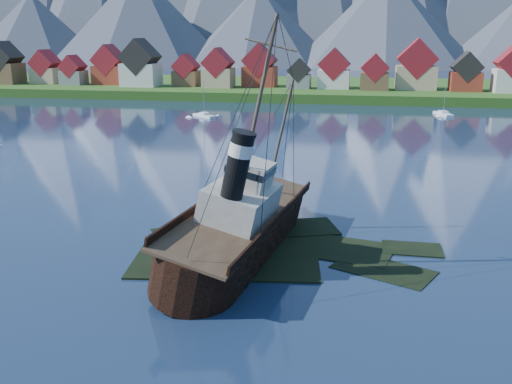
# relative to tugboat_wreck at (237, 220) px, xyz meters

# --- Properties ---
(ground) EXTENTS (1400.00, 1400.00, 0.00)m
(ground) POSITION_rel_tugboat_wreck_xyz_m (2.64, -1.68, -3.12)
(ground) COLOR #172640
(ground) RESTS_ON ground
(shoal) EXTENTS (31.71, 21.24, 1.14)m
(shoal) POSITION_rel_tugboat_wreck_xyz_m (4.42, 0.47, -3.47)
(shoal) COLOR black
(shoal) RESTS_ON ground
(shore_bank) EXTENTS (600.00, 80.00, 3.20)m
(shore_bank) POSITION_rel_tugboat_wreck_xyz_m (2.64, 168.32, -3.12)
(shore_bank) COLOR #244614
(shore_bank) RESTS_ON ground
(seawall) EXTENTS (600.00, 2.50, 2.00)m
(seawall) POSITION_rel_tugboat_wreck_xyz_m (2.64, 130.32, -3.12)
(seawall) COLOR #3F3D38
(seawall) RESTS_ON ground
(town) EXTENTS (250.96, 16.69, 17.30)m
(town) POSITION_rel_tugboat_wreck_xyz_m (-30.48, 150.50, 5.87)
(town) COLOR maroon
(town) RESTS_ON ground
(tugboat_wreck) EXTENTS (7.29, 31.39, 24.88)m
(tugboat_wreck) POSITION_rel_tugboat_wreck_xyz_m (0.00, 0.00, 0.00)
(tugboat_wreck) COLOR black
(tugboat_wreck) RESTS_ON ground
(sailboat_c) EXTENTS (7.44, 6.56, 10.26)m
(sailboat_c) POSITION_rel_tugboat_wreck_xyz_m (-30.28, 93.74, -2.89)
(sailboat_c) COLOR white
(sailboat_c) RESTS_ON ground
(sailboat_e) EXTENTS (4.77, 9.09, 10.25)m
(sailboat_e) POSITION_rel_tugboat_wreck_xyz_m (33.22, 109.49, -2.90)
(sailboat_e) COLOR white
(sailboat_e) RESTS_ON ground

